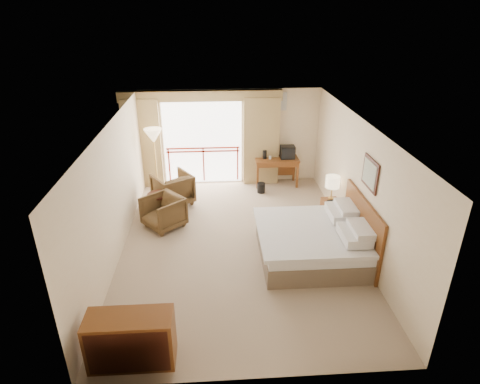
{
  "coord_description": "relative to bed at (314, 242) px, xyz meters",
  "views": [
    {
      "loc": [
        -0.47,
        -7.46,
        4.77
      ],
      "look_at": [
        0.06,
        0.4,
        1.07
      ],
      "focal_mm": 30.0,
      "sensor_mm": 36.0,
      "label": 1
    }
  ],
  "objects": [
    {
      "name": "curtain_left",
      "position": [
        -3.95,
        3.95,
        0.87
      ],
      "size": [
        1.0,
        0.26,
        2.5
      ],
      "primitive_type": "cube",
      "color": "#947A4E",
      "rests_on": "wall_back"
    },
    {
      "name": "wall_right",
      "position": [
        1.0,
        0.6,
        0.97
      ],
      "size": [
        0.0,
        7.0,
        7.0
      ],
      "primitive_type": "plane",
      "rotation": [
        1.57,
        0.0,
        -1.57
      ],
      "color": "beige",
      "rests_on": "ground"
    },
    {
      "name": "armchair_near",
      "position": [
        -3.2,
        1.49,
        -0.38
      ],
      "size": [
        1.16,
        1.16,
        0.76
      ],
      "primitive_type": "imported",
      "rotation": [
        0.0,
        0.0,
        -0.86
      ],
      "color": "#422D17",
      "rests_on": "floor"
    },
    {
      "name": "hvac_vent",
      "position": [
        -0.2,
        4.07,
        1.97
      ],
      "size": [
        0.5,
        0.04,
        0.5
      ],
      "primitive_type": "cube",
      "color": "silver",
      "rests_on": "wall_back"
    },
    {
      "name": "dresser",
      "position": [
        -3.24,
        -2.46,
        0.03
      ],
      "size": [
        1.23,
        0.52,
        0.82
      ],
      "rotation": [
        0.0,
        0.0,
        0.01
      ],
      "color": "#5C2E13",
      "rests_on": "floor"
    },
    {
      "name": "wall_left",
      "position": [
        -4.0,
        0.6,
        0.97
      ],
      "size": [
        0.0,
        7.0,
        7.0
      ],
      "primitive_type": "plane",
      "rotation": [
        1.57,
        0.0,
        1.57
      ],
      "color": "beige",
      "rests_on": "ground"
    },
    {
      "name": "armchair_far",
      "position": [
        -3.08,
        2.71,
        -0.38
      ],
      "size": [
        1.23,
        1.24,
        0.83
      ],
      "primitive_type": "imported",
      "rotation": [
        0.0,
        0.0,
        -2.58
      ],
      "color": "#422D17",
      "rests_on": "floor"
    },
    {
      "name": "tv",
      "position": [
        0.09,
        3.73,
        0.61
      ],
      "size": [
        0.4,
        0.32,
        0.36
      ],
      "rotation": [
        0.0,
        0.0,
        0.38
      ],
      "color": "black",
      "rests_on": "desk"
    },
    {
      "name": "book",
      "position": [
        -3.37,
        2.05,
        0.21
      ],
      "size": [
        0.18,
        0.22,
        0.02
      ],
      "primitive_type": "imported",
      "rotation": [
        0.0,
        0.0,
        0.11
      ],
      "color": "white",
      "rests_on": "side_table"
    },
    {
      "name": "valance",
      "position": [
        -2.3,
        3.98,
        2.17
      ],
      "size": [
        4.4,
        0.22,
        0.28
      ],
      "primitive_type": "cube",
      "color": "#947A4E",
      "rests_on": "wall_back"
    },
    {
      "name": "floor_lamp",
      "position": [
        -3.55,
        3.34,
        1.21
      ],
      "size": [
        0.47,
        0.47,
        1.85
      ],
      "rotation": [
        0.0,
        0.0,
        0.16
      ],
      "color": "tan",
      "rests_on": "floor"
    },
    {
      "name": "wall_front",
      "position": [
        -1.5,
        -2.9,
        0.97
      ],
      "size": [
        5.0,
        0.0,
        5.0
      ],
      "primitive_type": "plane",
      "rotation": [
        -1.57,
        0.0,
        0.0
      ],
      "color": "beige",
      "rests_on": "ground"
    },
    {
      "name": "framed_art",
      "position": [
        0.97,
        0.0,
        1.47
      ],
      "size": [
        0.04,
        0.72,
        0.6
      ],
      "color": "black",
      "rests_on": "wall_right"
    },
    {
      "name": "balcony_railing",
      "position": [
        -2.3,
        4.06,
        0.44
      ],
      "size": [
        2.09,
        0.03,
        1.02
      ],
      "color": "#A1210D",
      "rests_on": "wall_back"
    },
    {
      "name": "floor",
      "position": [
        -1.5,
        0.6,
        -0.38
      ],
      "size": [
        7.0,
        7.0,
        0.0
      ],
      "primitive_type": "plane",
      "color": "gray",
      "rests_on": "ground"
    },
    {
      "name": "phone",
      "position": [
        0.71,
        1.34,
        0.21
      ],
      "size": [
        0.18,
        0.16,
        0.07
      ],
      "primitive_type": "cube",
      "rotation": [
        0.0,
        0.0,
        0.22
      ],
      "color": "black",
      "rests_on": "nightstand"
    },
    {
      "name": "headboard",
      "position": [
        0.96,
        0.0,
        0.27
      ],
      "size": [
        0.06,
        2.1,
        1.3
      ],
      "primitive_type": "cube",
      "color": "#5C2E13",
      "rests_on": "wall_right"
    },
    {
      "name": "table_lamp",
      "position": [
        0.76,
        1.54,
        0.63
      ],
      "size": [
        0.33,
        0.33,
        0.59
      ],
      "rotation": [
        0.0,
        0.0,
        0.26
      ],
      "color": "tan",
      "rests_on": "nightstand"
    },
    {
      "name": "wall_back",
      "position": [
        -1.5,
        4.1,
        0.97
      ],
      "size": [
        5.0,
        0.0,
        5.0
      ],
      "primitive_type": "plane",
      "rotation": [
        1.57,
        0.0,
        0.0
      ],
      "color": "beige",
      "rests_on": "ground"
    },
    {
      "name": "balcony_door",
      "position": [
        -2.3,
        4.08,
        0.82
      ],
      "size": [
        2.4,
        0.0,
        2.4
      ],
      "primitive_type": "plane",
      "rotation": [
        1.57,
        0.0,
        0.0
      ],
      "color": "white",
      "rests_on": "wall_back"
    },
    {
      "name": "curtain_right",
      "position": [
        -0.65,
        3.95,
        0.87
      ],
      "size": [
        1.0,
        0.26,
        2.5
      ],
      "primitive_type": "cube",
      "color": "#947A4E",
      "rests_on": "wall_back"
    },
    {
      "name": "side_table",
      "position": [
        -3.37,
        2.05,
        0.02
      ],
      "size": [
        0.54,
        0.54,
        0.58
      ],
      "rotation": [
        0.0,
        0.0,
        -0.19
      ],
      "color": "black",
      "rests_on": "floor"
    },
    {
      "name": "desk",
      "position": [
        -0.21,
        3.79,
        0.25
      ],
      "size": [
        1.23,
        0.6,
        0.81
      ],
      "rotation": [
        0.0,
        0.0,
        -0.08
      ],
      "color": "#5C2E13",
      "rests_on": "floor"
    },
    {
      "name": "wastebasket",
      "position": [
        -0.7,
        3.22,
        -0.24
      ],
      "size": [
        0.29,
        0.29,
        0.28
      ],
      "primitive_type": "cylinder",
      "rotation": [
        0.0,
        0.0,
        -0.37
      ],
      "color": "black",
      "rests_on": "floor"
    },
    {
      "name": "cup",
      "position": [
        -0.41,
        3.69,
        0.48
      ],
      "size": [
        0.07,
        0.07,
        0.1
      ],
      "primitive_type": "cylinder",
      "rotation": [
        0.0,
        0.0,
        -0.01
      ],
      "color": "white",
      "rests_on": "desk"
    },
    {
      "name": "coffee_maker",
      "position": [
        -0.56,
        3.74,
        0.55
      ],
      "size": [
        0.14,
        0.14,
        0.25
      ],
      "primitive_type": "cylinder",
      "rotation": [
        0.0,
        0.0,
        0.3
      ],
      "color": "black",
      "rests_on": "desk"
    },
    {
      "name": "bed",
      "position": [
        0.0,
        0.0,
        0.0
      ],
      "size": [
        2.13,
        2.06,
        0.97
      ],
      "color": "brown",
      "rests_on": "floor"
    },
    {
      "name": "nightstand",
      "position": [
        0.76,
        1.49,
        -0.1
      ],
      "size": [
        0.41,
        0.48,
        0.55
      ],
      "primitive_type": "cube",
      "rotation": [
        0.0,
        0.0,
        0.06
      ],
      "color": "#5C2E13",
      "rests_on": "floor"
    },
    {
      "name": "ceiling",
      "position": [
        -1.5,
        0.6,
        2.32
      ],
      "size": [
        7.0,
        7.0,
        0.0
      ],
      "primitive_type": "plane",
      "rotation": [
        3.14,
        0.0,
        0.0
      ],
      "color": "white",
      "rests_on": "wall_back"
    }
  ]
}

